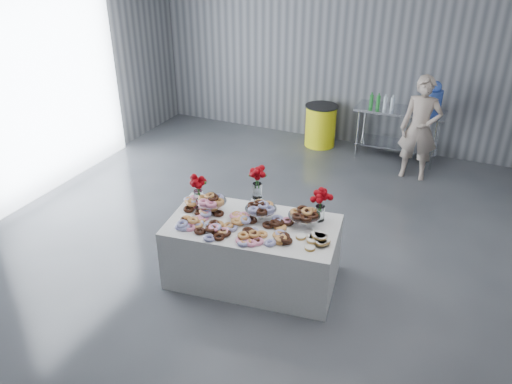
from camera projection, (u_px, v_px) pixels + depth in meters
ground at (263, 275)px, 5.97m from camera, size 9.00×9.00×0.00m
room_walls at (242, 48)px, 4.87m from camera, size 8.04×9.04×4.02m
display_table at (253, 252)px, 5.75m from camera, size 2.02×1.24×0.75m
prep_table at (399, 125)px, 8.68m from camera, size 1.50×0.60×0.90m
donut_mounds at (251, 223)px, 5.51m from camera, size 1.90×1.03×0.09m
cake_stand_left at (211, 200)px, 5.77m from camera, size 0.36×0.36×0.17m
cake_stand_mid at (261, 208)px, 5.62m from camera, size 0.36×0.36×0.17m
cake_stand_right at (304, 214)px, 5.49m from camera, size 0.36×0.36×0.17m
danish_pile at (317, 238)px, 5.23m from camera, size 0.48×0.48×0.11m
bouquet_left at (198, 182)px, 5.83m from camera, size 0.26×0.26×0.42m
bouquet_right at (321, 197)px, 5.51m from camera, size 0.26×0.26×0.42m
bouquet_center at (257, 180)px, 5.70m from camera, size 0.26×0.26×0.57m
water_jug at (434, 99)px, 8.25m from camera, size 0.28×0.28×0.55m
drink_bottles at (382, 101)px, 8.52m from camera, size 0.54×0.08×0.27m
person at (420, 129)px, 7.91m from camera, size 0.63×0.42×1.69m
trash_barrel at (321, 125)px, 9.30m from camera, size 0.61×0.61×0.78m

